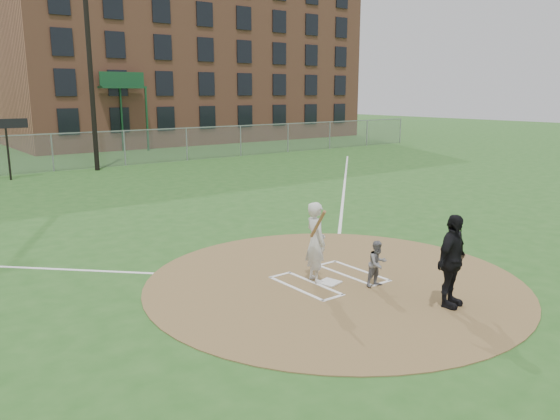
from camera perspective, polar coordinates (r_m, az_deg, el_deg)
ground at (r=12.36m, az=5.69°, el=-7.46°), size 140.00×140.00×0.00m
dirt_circle at (r=12.36m, az=5.69°, el=-7.42°), size 8.40×8.40×0.02m
home_plate at (r=12.21m, az=5.17°, el=-7.53°), size 0.51×0.51×0.03m
foul_line_first at (r=24.72m, az=6.74°, el=2.46°), size 17.04×17.04×0.01m
catcher at (r=12.01m, az=10.15°, el=-5.54°), size 0.51×0.41×1.02m
umpire at (r=11.13m, az=17.52°, el=-5.11°), size 1.15×0.66×1.85m
batters_boxes at (r=12.46m, az=5.22°, el=-7.18°), size 2.08×1.88×0.01m
batter_at_plate at (r=12.04m, az=3.76°, el=-3.35°), size 0.69×1.07×1.80m
outfield_fence at (r=31.65m, az=-22.69°, el=5.57°), size 56.08×0.08×2.03m
brick_warehouse at (r=52.37m, az=-10.44°, el=15.66°), size 30.00×17.17×15.00m
light_pole at (r=31.21m, az=-19.38°, el=16.05°), size 1.20×0.30×12.22m
scoreboard_sign at (r=29.24m, az=-26.73°, el=7.45°), size 2.00×0.10×2.93m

